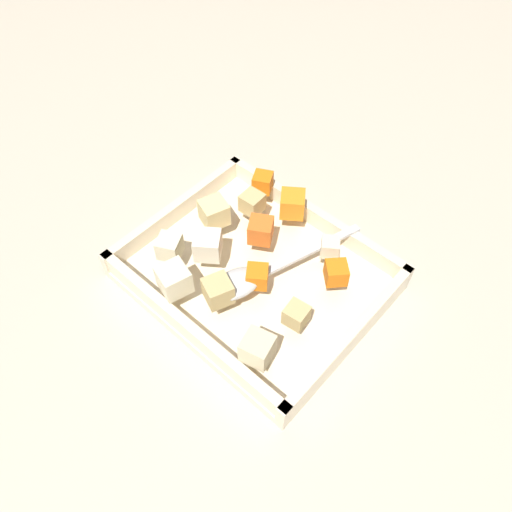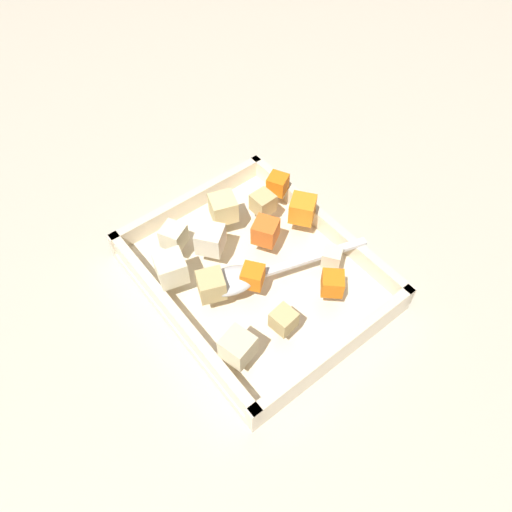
# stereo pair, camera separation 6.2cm
# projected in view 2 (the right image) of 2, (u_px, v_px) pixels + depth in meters

# --- Properties ---
(ground_plane) EXTENTS (4.00, 4.00, 0.00)m
(ground_plane) POSITION_uv_depth(u_px,v_px,m) (259.00, 286.00, 0.66)
(ground_plane) COLOR #BCB29E
(baking_dish) EXTENTS (0.31, 0.25, 0.04)m
(baking_dish) POSITION_uv_depth(u_px,v_px,m) (256.00, 275.00, 0.65)
(baking_dish) COLOR beige
(baking_dish) RESTS_ON ground_plane
(carrot_chunk_mid_right) EXTENTS (0.03, 0.03, 0.03)m
(carrot_chunk_mid_right) POSITION_uv_depth(u_px,v_px,m) (278.00, 184.00, 0.69)
(carrot_chunk_mid_right) COLOR orange
(carrot_chunk_mid_right) RESTS_ON baking_dish
(carrot_chunk_mid_left) EXTENTS (0.04, 0.04, 0.03)m
(carrot_chunk_mid_left) POSITION_uv_depth(u_px,v_px,m) (302.00, 209.00, 0.66)
(carrot_chunk_mid_left) COLOR orange
(carrot_chunk_mid_left) RESTS_ON baking_dish
(carrot_chunk_heap_side) EXTENTS (0.04, 0.04, 0.03)m
(carrot_chunk_heap_side) POSITION_uv_depth(u_px,v_px,m) (253.00, 276.00, 0.60)
(carrot_chunk_heap_side) COLOR orange
(carrot_chunk_heap_side) RESTS_ON baking_dish
(carrot_chunk_back_center) EXTENTS (0.04, 0.04, 0.03)m
(carrot_chunk_back_center) POSITION_uv_depth(u_px,v_px,m) (265.00, 231.00, 0.64)
(carrot_chunk_back_center) COLOR orange
(carrot_chunk_back_center) RESTS_ON baking_dish
(carrot_chunk_far_left) EXTENTS (0.04, 0.04, 0.03)m
(carrot_chunk_far_left) POSITION_uv_depth(u_px,v_px,m) (332.00, 283.00, 0.59)
(carrot_chunk_far_left) COLOR orange
(carrot_chunk_far_left) RESTS_ON baking_dish
(potato_chunk_under_handle) EXTENTS (0.04, 0.04, 0.03)m
(potato_chunk_under_handle) POSITION_uv_depth(u_px,v_px,m) (174.00, 236.00, 0.63)
(potato_chunk_under_handle) COLOR beige
(potato_chunk_under_handle) RESTS_ON baking_dish
(potato_chunk_front_center) EXTENTS (0.04, 0.04, 0.03)m
(potato_chunk_front_center) POSITION_uv_depth(u_px,v_px,m) (238.00, 347.00, 0.54)
(potato_chunk_front_center) COLOR beige
(potato_chunk_front_center) RESTS_ON baking_dish
(potato_chunk_rim_edge) EXTENTS (0.03, 0.03, 0.03)m
(potato_chunk_rim_edge) POSITION_uv_depth(u_px,v_px,m) (263.00, 203.00, 0.67)
(potato_chunk_rim_edge) COLOR tan
(potato_chunk_rim_edge) RESTS_ON baking_dish
(potato_chunk_near_spoon) EXTENTS (0.03, 0.03, 0.02)m
(potato_chunk_near_spoon) POSITION_uv_depth(u_px,v_px,m) (284.00, 320.00, 0.56)
(potato_chunk_near_spoon) COLOR tan
(potato_chunk_near_spoon) RESTS_ON baking_dish
(potato_chunk_corner_sw) EXTENTS (0.04, 0.04, 0.03)m
(potato_chunk_corner_sw) POSITION_uv_depth(u_px,v_px,m) (211.00, 285.00, 0.59)
(potato_chunk_corner_sw) COLOR tan
(potato_chunk_corner_sw) RESTS_ON baking_dish
(potato_chunk_near_right) EXTENTS (0.04, 0.04, 0.03)m
(potato_chunk_near_right) POSITION_uv_depth(u_px,v_px,m) (171.00, 268.00, 0.60)
(potato_chunk_near_right) COLOR beige
(potato_chunk_near_right) RESTS_ON baking_dish
(potato_chunk_near_left) EXTENTS (0.04, 0.04, 0.03)m
(potato_chunk_near_left) POSITION_uv_depth(u_px,v_px,m) (223.00, 208.00, 0.66)
(potato_chunk_near_left) COLOR #E0CC89
(potato_chunk_near_left) RESTS_ON baking_dish
(parsnip_chunk_center) EXTENTS (0.05, 0.05, 0.03)m
(parsnip_chunk_center) POSITION_uv_depth(u_px,v_px,m) (210.00, 239.00, 0.63)
(parsnip_chunk_center) COLOR silver
(parsnip_chunk_center) RESTS_ON baking_dish
(parsnip_chunk_corner_se) EXTENTS (0.03, 0.03, 0.02)m
(parsnip_chunk_corner_se) POSITION_uv_depth(u_px,v_px,m) (332.00, 257.00, 0.62)
(parsnip_chunk_corner_se) COLOR beige
(parsnip_chunk_corner_se) RESTS_ON baking_dish
(serving_spoon) EXTENTS (0.09, 0.21, 0.02)m
(serving_spoon) POSITION_uv_depth(u_px,v_px,m) (241.00, 277.00, 0.60)
(serving_spoon) COLOR silver
(serving_spoon) RESTS_ON baking_dish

